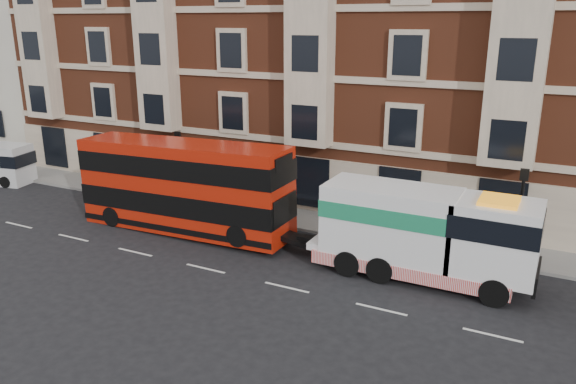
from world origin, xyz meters
name	(u,v)px	position (x,y,z in m)	size (l,w,h in m)	color
ground	(206,269)	(0.00, 0.00, 0.00)	(120.00, 120.00, 0.00)	black
sidewalk	(284,216)	(0.00, 7.50, 0.07)	(90.00, 3.00, 0.15)	slate
victorian_terrace	(347,26)	(0.50, 15.00, 10.07)	(45.00, 12.00, 20.40)	brown
cream_block	(2,46)	(-30.00, 14.00, 8.34)	(16.00, 10.00, 16.80)	beige
lamp_post_west	(179,163)	(-6.00, 6.20, 2.68)	(0.35, 0.15, 4.35)	black
lamp_post_east	(520,210)	(12.00, 6.20, 2.68)	(0.35, 0.15, 4.35)	black
double_decker_bus	(184,185)	(-3.56, 3.35, 2.46)	(11.47, 2.63, 4.64)	red
tow_truck	(421,233)	(8.50, 3.35, 2.03)	(9.19, 2.71, 3.83)	white
pedestrian	(171,186)	(-7.05, 6.63, 1.08)	(0.68, 0.44, 1.85)	#1B1831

